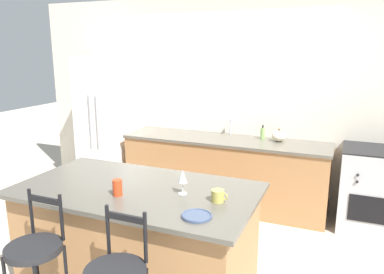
{
  "coord_description": "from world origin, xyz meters",
  "views": [
    {
      "loc": [
        1.4,
        -4.08,
        2.03
      ],
      "look_at": [
        -0.04,
        -0.63,
        1.14
      ],
      "focal_mm": 35.0,
      "sensor_mm": 36.0,
      "label": 1
    }
  ],
  "objects_px": {
    "bar_stool_near": "(36,265)",
    "soap_bottle": "(263,133)",
    "tumbler_cup": "(117,188)",
    "refrigerator": "(109,124)",
    "coffee_mug": "(218,196)",
    "oven_range": "(376,190)",
    "pumpkin_decoration": "(279,136)",
    "wine_glass": "(183,177)",
    "dinner_plate": "(197,216)"
  },
  "relations": [
    {
      "from": "refrigerator",
      "to": "coffee_mug",
      "type": "relative_size",
      "value": 15.35
    },
    {
      "from": "tumbler_cup",
      "to": "soap_bottle",
      "type": "relative_size",
      "value": 0.69
    },
    {
      "from": "refrigerator",
      "to": "dinner_plate",
      "type": "distance_m",
      "value": 3.29
    },
    {
      "from": "refrigerator",
      "to": "coffee_mug",
      "type": "xyz_separation_m",
      "value": [
        2.36,
        -2.04,
        0.02
      ]
    },
    {
      "from": "soap_bottle",
      "to": "pumpkin_decoration",
      "type": "bearing_deg",
      "value": -10.61
    },
    {
      "from": "coffee_mug",
      "to": "tumbler_cup",
      "type": "xyz_separation_m",
      "value": [
        -0.74,
        -0.18,
        0.02
      ]
    },
    {
      "from": "dinner_plate",
      "to": "tumbler_cup",
      "type": "height_order",
      "value": "tumbler_cup"
    },
    {
      "from": "dinner_plate",
      "to": "wine_glass",
      "type": "height_order",
      "value": "wine_glass"
    },
    {
      "from": "oven_range",
      "to": "bar_stool_near",
      "type": "height_order",
      "value": "bar_stool_near"
    },
    {
      "from": "oven_range",
      "to": "coffee_mug",
      "type": "bearing_deg",
      "value": -120.32
    },
    {
      "from": "pumpkin_decoration",
      "to": "refrigerator",
      "type": "bearing_deg",
      "value": -177.25
    },
    {
      "from": "refrigerator",
      "to": "bar_stool_near",
      "type": "height_order",
      "value": "refrigerator"
    },
    {
      "from": "refrigerator",
      "to": "pumpkin_decoration",
      "type": "xyz_separation_m",
      "value": [
        2.43,
        0.12,
        0.01
      ]
    },
    {
      "from": "bar_stool_near",
      "to": "dinner_plate",
      "type": "relative_size",
      "value": 5.26
    },
    {
      "from": "wine_glass",
      "to": "coffee_mug",
      "type": "height_order",
      "value": "wine_glass"
    },
    {
      "from": "tumbler_cup",
      "to": "coffee_mug",
      "type": "bearing_deg",
      "value": 13.79
    },
    {
      "from": "refrigerator",
      "to": "oven_range",
      "type": "xyz_separation_m",
      "value": [
        3.56,
        0.01,
        -0.49
      ]
    },
    {
      "from": "soap_bottle",
      "to": "bar_stool_near",
      "type": "bearing_deg",
      "value": -106.5
    },
    {
      "from": "refrigerator",
      "to": "wine_glass",
      "type": "xyz_separation_m",
      "value": [
        2.06,
        -2.0,
        0.12
      ]
    },
    {
      "from": "tumbler_cup",
      "to": "soap_bottle",
      "type": "bearing_deg",
      "value": 75.93
    },
    {
      "from": "wine_glass",
      "to": "refrigerator",
      "type": "bearing_deg",
      "value": 135.89
    },
    {
      "from": "wine_glass",
      "to": "coffee_mug",
      "type": "relative_size",
      "value": 1.55
    },
    {
      "from": "refrigerator",
      "to": "soap_bottle",
      "type": "bearing_deg",
      "value": 4.03
    },
    {
      "from": "tumbler_cup",
      "to": "wine_glass",
      "type": "bearing_deg",
      "value": 26.24
    },
    {
      "from": "dinner_plate",
      "to": "tumbler_cup",
      "type": "xyz_separation_m",
      "value": [
        -0.69,
        0.12,
        0.05
      ]
    },
    {
      "from": "wine_glass",
      "to": "soap_bottle",
      "type": "distance_m",
      "value": 2.17
    },
    {
      "from": "dinner_plate",
      "to": "coffee_mug",
      "type": "height_order",
      "value": "coffee_mug"
    },
    {
      "from": "tumbler_cup",
      "to": "soap_bottle",
      "type": "xyz_separation_m",
      "value": [
        0.6,
        2.38,
        -0.02
      ]
    },
    {
      "from": "coffee_mug",
      "to": "tumbler_cup",
      "type": "distance_m",
      "value": 0.76
    },
    {
      "from": "tumbler_cup",
      "to": "bar_stool_near",
      "type": "bearing_deg",
      "value": -115.82
    },
    {
      "from": "refrigerator",
      "to": "dinner_plate",
      "type": "bearing_deg",
      "value": -45.24
    },
    {
      "from": "wine_glass",
      "to": "soap_bottle",
      "type": "bearing_deg",
      "value": 85.95
    },
    {
      "from": "dinner_plate",
      "to": "coffee_mug",
      "type": "relative_size",
      "value": 1.65
    },
    {
      "from": "oven_range",
      "to": "dinner_plate",
      "type": "xyz_separation_m",
      "value": [
        -1.24,
        -2.35,
        0.48
      ]
    },
    {
      "from": "pumpkin_decoration",
      "to": "soap_bottle",
      "type": "xyz_separation_m",
      "value": [
        -0.21,
        0.04,
        0.01
      ]
    },
    {
      "from": "bar_stool_near",
      "to": "soap_bottle",
      "type": "relative_size",
      "value": 5.96
    },
    {
      "from": "oven_range",
      "to": "coffee_mug",
      "type": "height_order",
      "value": "coffee_mug"
    },
    {
      "from": "refrigerator",
      "to": "pumpkin_decoration",
      "type": "bearing_deg",
      "value": 2.75
    },
    {
      "from": "coffee_mug",
      "to": "wine_glass",
      "type": "bearing_deg",
      "value": 173.01
    },
    {
      "from": "dinner_plate",
      "to": "soap_bottle",
      "type": "relative_size",
      "value": 1.13
    },
    {
      "from": "bar_stool_near",
      "to": "dinner_plate",
      "type": "xyz_separation_m",
      "value": [
        0.97,
        0.46,
        0.33
      ]
    },
    {
      "from": "refrigerator",
      "to": "tumbler_cup",
      "type": "xyz_separation_m",
      "value": [
        1.62,
        -2.22,
        0.04
      ]
    },
    {
      "from": "refrigerator",
      "to": "bar_stool_near",
      "type": "bearing_deg",
      "value": -64.34
    },
    {
      "from": "oven_range",
      "to": "wine_glass",
      "type": "height_order",
      "value": "wine_glass"
    },
    {
      "from": "coffee_mug",
      "to": "pumpkin_decoration",
      "type": "xyz_separation_m",
      "value": [
        0.07,
        2.15,
        -0.01
      ]
    },
    {
      "from": "tumbler_cup",
      "to": "dinner_plate",
      "type": "bearing_deg",
      "value": -9.45
    },
    {
      "from": "oven_range",
      "to": "wine_glass",
      "type": "bearing_deg",
      "value": -126.63
    },
    {
      "from": "bar_stool_near",
      "to": "soap_bottle",
      "type": "height_order",
      "value": "bar_stool_near"
    },
    {
      "from": "wine_glass",
      "to": "oven_range",
      "type": "bearing_deg",
      "value": 53.37
    },
    {
      "from": "soap_bottle",
      "to": "wine_glass",
      "type": "bearing_deg",
      "value": -94.05
    }
  ]
}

